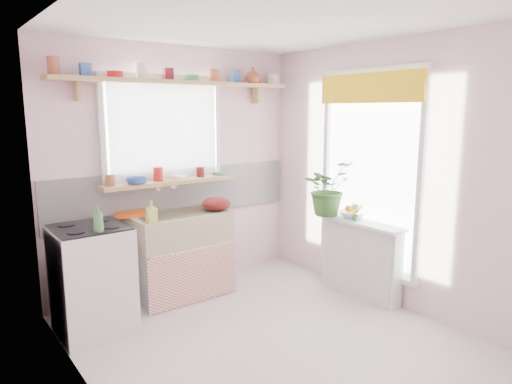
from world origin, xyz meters
TOP-DOWN VIEW (x-y plane):
  - room at (0.66, 0.86)m, footprint 3.20×3.20m
  - sink_unit at (-0.15, 1.29)m, footprint 0.95×0.65m
  - cooker at (-1.10, 1.05)m, footprint 0.58×0.58m
  - radiator_ledge at (1.30, 0.20)m, footprint 0.22×0.95m
  - windowsill at (-0.15, 1.48)m, footprint 1.40×0.22m
  - pine_shelf at (0.00, 1.47)m, footprint 2.52×0.24m
  - shelf_crockery at (-0.02, 1.47)m, footprint 2.47×0.11m
  - sill_crockery at (-0.20, 1.48)m, footprint 1.35×0.11m
  - dish_tray at (-0.53, 1.50)m, footprint 0.43×0.36m
  - colander at (0.22, 1.19)m, footprint 0.37×0.37m
  - jade_plant at (1.21, 0.60)m, footprint 0.55×0.49m
  - fruit_bowl at (1.33, 0.34)m, footprint 0.37×0.37m
  - herb_pot at (1.21, 0.22)m, footprint 0.10×0.07m
  - soap_bottle_sink at (-0.53, 1.10)m, footprint 0.10×0.10m
  - sill_cup at (-0.25, 1.54)m, footprint 0.14×0.14m
  - sill_bowl at (-0.52, 1.42)m, footprint 0.26×0.26m
  - shelf_vase at (0.85, 1.41)m, footprint 0.20×0.20m
  - cooker_bottle at (-1.09, 0.83)m, footprint 0.10×0.10m
  - fruit at (1.34, 0.35)m, footprint 0.20×0.14m

SIDE VIEW (x-z plane):
  - radiator_ledge at x=1.30m, z-range 0.01..0.78m
  - sink_unit at x=-0.15m, z-range -0.13..0.99m
  - cooker at x=-1.10m, z-range 0.00..0.92m
  - fruit_bowl at x=1.33m, z-range 0.78..0.84m
  - fruit at x=1.34m, z-range 0.82..0.92m
  - dish_tray at x=-0.53m, z-range 0.85..0.89m
  - herb_pot at x=1.21m, z-range 0.78..0.96m
  - colander at x=0.22m, z-range 0.85..0.98m
  - soap_bottle_sink at x=-0.53m, z-range 0.85..1.05m
  - cooker_bottle at x=-1.09m, z-range 0.92..1.13m
  - jade_plant at x=1.21m, z-range 0.78..1.34m
  - windowsill at x=-0.15m, z-range 1.12..1.16m
  - sill_bowl at x=-0.52m, z-range 1.16..1.22m
  - sill_cup at x=-0.25m, z-range 1.16..1.25m
  - sill_crockery at x=-0.20m, z-range 1.15..1.27m
  - room at x=0.66m, z-range -0.23..2.97m
  - pine_shelf at x=0.00m, z-range 2.10..2.14m
  - shelf_crockery at x=-0.02m, z-range 2.13..2.25m
  - shelf_vase at x=0.85m, z-range 2.14..2.31m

